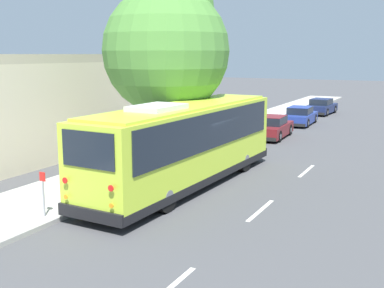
% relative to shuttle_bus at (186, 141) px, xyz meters
% --- Properties ---
extents(ground_plane, '(160.00, 160.00, 0.00)m').
position_rel_shuttle_bus_xyz_m(ground_plane, '(0.96, -0.05, -1.76)').
color(ground_plane, '#474749').
extents(sidewalk_slab, '(80.00, 3.52, 0.15)m').
position_rel_shuttle_bus_xyz_m(sidewalk_slab, '(0.96, 3.36, -1.69)').
color(sidewalk_slab, '#B2AFA8').
rests_on(sidewalk_slab, ground).
extents(curb_strip, '(80.00, 0.14, 0.15)m').
position_rel_shuttle_bus_xyz_m(curb_strip, '(0.96, 1.53, -1.69)').
color(curb_strip, '#9D9A94').
rests_on(curb_strip, ground).
extents(shuttle_bus, '(11.20, 2.81, 3.29)m').
position_rel_shuttle_bus_xyz_m(shuttle_bus, '(0.00, 0.00, 0.00)').
color(shuttle_bus, '#BCDB38').
rests_on(shuttle_bus, ground).
extents(parked_sedan_maroon, '(4.39, 1.93, 1.33)m').
position_rel_shuttle_bus_xyz_m(parked_sedan_maroon, '(11.87, 0.42, -1.14)').
color(parked_sedan_maroon, maroon).
rests_on(parked_sedan_maroon, ground).
extents(parked_sedan_blue, '(4.37, 1.90, 1.30)m').
position_rel_shuttle_bus_xyz_m(parked_sedan_blue, '(18.10, 0.33, -1.16)').
color(parked_sedan_blue, navy).
rests_on(parked_sedan_blue, ground).
extents(parked_sedan_navy, '(4.29, 1.97, 1.30)m').
position_rel_shuttle_bus_xyz_m(parked_sedan_navy, '(25.04, 0.36, -1.16)').
color(parked_sedan_navy, '#19234C').
rests_on(parked_sedan_navy, ground).
extents(street_tree, '(5.55, 5.55, 8.58)m').
position_rel_shuttle_bus_xyz_m(street_tree, '(2.72, 2.33, 3.74)').
color(street_tree, brown).
rests_on(street_tree, sidewalk_slab).
extents(sign_post_near, '(0.06, 0.22, 1.37)m').
position_rel_shuttle_bus_xyz_m(sign_post_near, '(-5.48, 1.96, -0.90)').
color(sign_post_near, gray).
rests_on(sign_post_near, sidewalk_slab).
extents(sign_post_far, '(0.06, 0.06, 1.28)m').
position_rel_shuttle_bus_xyz_m(sign_post_far, '(-4.20, 1.96, -0.97)').
color(sign_post_far, gray).
rests_on(sign_post_far, sidewalk_slab).
extents(lane_stripe_mid, '(2.40, 0.14, 0.01)m').
position_rel_shuttle_bus_xyz_m(lane_stripe_mid, '(-1.54, -3.55, -1.76)').
color(lane_stripe_mid, silver).
rests_on(lane_stripe_mid, ground).
extents(lane_stripe_ahead, '(2.40, 0.14, 0.01)m').
position_rel_shuttle_bus_xyz_m(lane_stripe_ahead, '(4.46, -3.55, -1.76)').
color(lane_stripe_ahead, silver).
rests_on(lane_stripe_ahead, ground).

